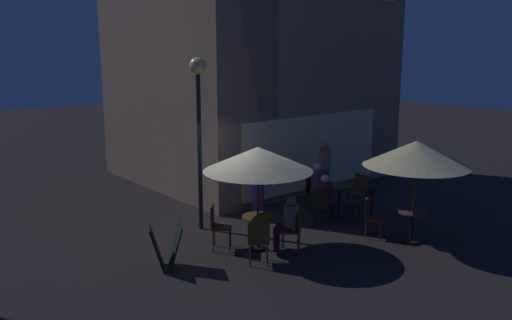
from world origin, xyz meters
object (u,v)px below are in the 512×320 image
at_px(menu_sandwich_board, 166,247).
at_px(cafe_table_1, 258,226).
at_px(cafe_chair_2, 259,238).
at_px(cafe_chair_7, 359,189).
at_px(cafe_table_0, 412,222).
at_px(patio_umbrella_0, 416,154).
at_px(patron_seated_0, 288,220).
at_px(street_lamp_near_corner, 198,100).
at_px(patron_standing_4, 325,172).
at_px(cafe_chair_3, 295,227).
at_px(patron_seated_2, 326,195).
at_px(patio_umbrella_1, 258,159).
at_px(cafe_chair_1, 217,222).
at_px(cafe_chair_0, 371,214).
at_px(cafe_table_2, 339,195).
at_px(cafe_chair_4, 314,189).
at_px(patron_seated_1, 318,184).
at_px(cafe_chair_6, 366,201).
at_px(patron_standing_3, 258,183).
at_px(cafe_chair_5, 323,203).

relative_size(menu_sandwich_board, cafe_table_1, 1.16).
height_order(cafe_chair_2, cafe_chair_7, cafe_chair_7).
relative_size(cafe_table_0, patio_umbrella_0, 0.31).
bearing_deg(cafe_chair_2, patron_seated_0, -40.49).
height_order(street_lamp_near_corner, patron_seated_0, street_lamp_near_corner).
height_order(patron_seated_0, patron_standing_4, patron_standing_4).
bearing_deg(cafe_table_0, cafe_chair_3, 151.48).
distance_m(cafe_chair_3, patron_seated_2, 2.08).
bearing_deg(cafe_chair_7, cafe_chair_2, 13.41).
height_order(cafe_chair_3, cafe_chair_7, cafe_chair_7).
relative_size(patio_umbrella_1, cafe_chair_1, 2.32).
bearing_deg(cafe_chair_0, cafe_chair_2, -123.79).
bearing_deg(cafe_table_2, cafe_chair_0, -112.67).
relative_size(menu_sandwich_board, patio_umbrella_1, 0.37).
xyz_separation_m(cafe_table_2, cafe_chair_1, (-3.69, 0.11, 0.05)).
relative_size(patio_umbrella_1, cafe_chair_4, 2.41).
xyz_separation_m(patio_umbrella_1, patron_seated_1, (2.97, 1.09, -1.24)).
distance_m(cafe_table_0, cafe_chair_1, 4.21).
bearing_deg(patron_seated_1, cafe_table_2, -0.00).
bearing_deg(menu_sandwich_board, patio_umbrella_0, 2.94).
bearing_deg(patron_seated_1, cafe_chair_6, 1.08).
height_order(patio_umbrella_0, patron_standing_4, patio_umbrella_0).
distance_m(cafe_table_2, cafe_chair_0, 1.63).
xyz_separation_m(menu_sandwich_board, patron_standing_3, (3.42, 1.34, 0.44)).
distance_m(patio_umbrella_0, cafe_chair_3, 3.00).
relative_size(cafe_chair_7, patron_seated_0, 0.79).
relative_size(cafe_chair_3, patron_standing_3, 0.50).
bearing_deg(cafe_chair_0, cafe_chair_7, 110.53).
bearing_deg(cafe_chair_4, patron_seated_1, -0.00).
distance_m(cafe_table_0, cafe_table_2, 2.31).
xyz_separation_m(cafe_table_1, patron_standing_3, (1.42, 1.69, 0.37)).
relative_size(menu_sandwich_board, cafe_chair_3, 0.98).
xyz_separation_m(cafe_table_0, cafe_chair_2, (-3.34, 1.19, 0.09)).
bearing_deg(cafe_chair_6, cafe_table_0, 159.44).
distance_m(patio_umbrella_0, patio_umbrella_1, 3.36).
bearing_deg(cafe_table_0, patio_umbrella_0, 0.00).
xyz_separation_m(cafe_chair_5, cafe_chair_7, (1.60, 0.21, 0.04)).
xyz_separation_m(cafe_chair_0, cafe_chair_4, (0.54, 2.30, 0.01)).
relative_size(cafe_table_1, patio_umbrella_0, 0.32).
height_order(cafe_chair_3, patron_standing_3, patron_standing_3).
relative_size(cafe_chair_5, cafe_chair_6, 1.00).
height_order(cafe_chair_1, patron_seated_0, patron_seated_0).
height_order(cafe_chair_7, patron_seated_1, patron_seated_1).
bearing_deg(cafe_chair_2, patron_standing_3, -0.61).
height_order(street_lamp_near_corner, cafe_table_1, street_lamp_near_corner).
bearing_deg(patron_standing_4, cafe_chair_0, -17.23).
bearing_deg(patio_umbrella_0, street_lamp_near_corner, 128.99).
xyz_separation_m(cafe_chair_3, patron_seated_1, (2.47, 1.69, 0.17)).
bearing_deg(cafe_chair_1, cafe_table_1, 0.00).
relative_size(cafe_chair_4, cafe_chair_5, 1.06).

